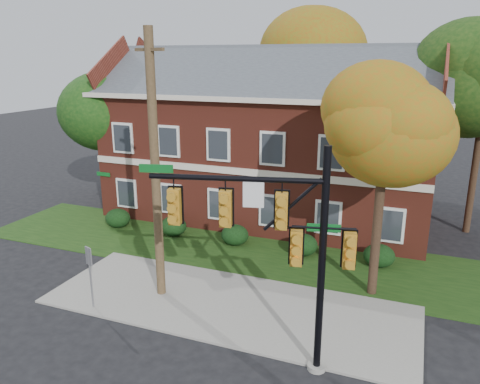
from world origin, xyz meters
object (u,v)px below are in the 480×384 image
(hedge_left, at_px, (173,226))
(hedge_far_right, at_px, (379,256))
(hedge_right, at_px, (303,245))
(utility_pole, at_px, (155,169))
(tree_left_rear, at_px, (114,98))
(sign_post, at_px, (90,267))
(hedge_far_left, at_px, (118,218))
(hedge_center, at_px, (235,235))
(tree_far_rear, at_px, (323,61))
(tree_near_right, at_px, (392,128))
(traffic_signal, at_px, (279,236))
(apartment_building, at_px, (269,132))

(hedge_left, relative_size, hedge_far_right, 1.00)
(hedge_right, bearing_deg, utility_pole, -126.33)
(hedge_far_right, height_order, tree_left_rear, tree_left_rear)
(utility_pole, relative_size, sign_post, 4.09)
(hedge_far_left, xyz_separation_m, hedge_far_right, (14.00, 0.00, 0.00))
(hedge_center, height_order, tree_left_rear, tree_left_rear)
(hedge_far_left, xyz_separation_m, tree_far_rear, (8.34, 13.09, 8.32))
(hedge_far_left, distance_m, tree_near_right, 15.75)
(traffic_signal, bearing_deg, utility_pole, 140.68)
(hedge_far_right, xyz_separation_m, tree_near_right, (0.22, -2.83, 6.14))
(apartment_building, bearing_deg, hedge_right, -56.33)
(tree_far_rear, height_order, sign_post, tree_far_rear)
(hedge_center, height_order, tree_far_rear, tree_far_rear)
(hedge_left, distance_m, tree_left_rear, 9.69)
(apartment_building, distance_m, hedge_far_left, 9.82)
(tree_near_right, xyz_separation_m, sign_post, (-9.85, -4.89, -4.99))
(tree_near_right, relative_size, traffic_signal, 1.25)
(hedge_left, bearing_deg, hedge_right, 0.00)
(hedge_far_right, distance_m, traffic_signal, 9.54)
(hedge_far_left, height_order, utility_pole, utility_pole)
(hedge_center, distance_m, sign_post, 8.24)
(tree_far_rear, xyz_separation_m, traffic_signal, (3.44, -21.59, -4.58))
(hedge_far_left, distance_m, hedge_right, 10.50)
(traffic_signal, height_order, sign_post, traffic_signal)
(hedge_left, height_order, hedge_right, same)
(hedge_far_right, bearing_deg, hedge_center, 180.00)
(hedge_left, distance_m, tree_far_rear, 16.25)
(hedge_far_left, height_order, hedge_left, same)
(hedge_right, bearing_deg, hedge_center, 180.00)
(hedge_center, distance_m, tree_left_rear, 12.23)
(hedge_center, height_order, tree_near_right, tree_near_right)
(tree_left_rear, height_order, utility_pole, utility_pole)
(hedge_right, distance_m, tree_left_rear, 15.17)
(tree_near_right, xyz_separation_m, tree_left_rear, (-16.95, 6.97, 0.01))
(traffic_signal, height_order, utility_pole, utility_pole)
(tree_far_rear, distance_m, traffic_signal, 22.34)
(hedge_center, distance_m, tree_near_right, 9.90)
(tree_near_right, height_order, tree_far_rear, tree_far_rear)
(hedge_right, distance_m, hedge_far_right, 3.50)
(hedge_left, relative_size, tree_near_right, 0.16)
(tree_far_rear, xyz_separation_m, utility_pole, (-2.14, -18.93, -3.70))
(hedge_far_left, bearing_deg, hedge_right, 0.00)
(hedge_left, distance_m, utility_pole, 7.92)
(hedge_center, height_order, hedge_right, same)
(traffic_signal, bearing_deg, hedge_center, 105.53)
(hedge_far_left, distance_m, hedge_far_right, 14.00)
(hedge_right, distance_m, tree_near_right, 7.72)
(apartment_building, bearing_deg, hedge_left, -123.67)
(hedge_far_right, distance_m, tree_far_rear, 16.51)
(hedge_left, xyz_separation_m, hedge_far_right, (10.50, 0.00, 0.00))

